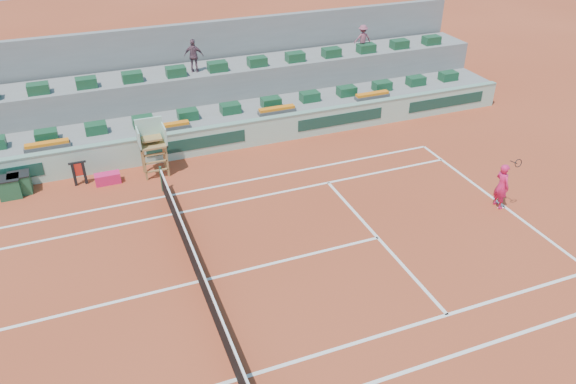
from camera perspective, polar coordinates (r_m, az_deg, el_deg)
name	(u,v)px	position (r m, az deg, el deg)	size (l,w,h in m)	color
ground	(199,282)	(18.07, -9.05, -8.98)	(90.00, 90.00, 0.00)	#9A371D
seating_tier_lower	(142,130)	(26.85, -14.59, 6.10)	(36.00, 4.00, 1.20)	gray
seating_tier_upper	(135,104)	(28.04, -15.28, 8.66)	(36.00, 2.40, 2.60)	gray
stadium_back_wall	(128,75)	(29.23, -15.99, 11.38)	(36.00, 0.40, 4.40)	gray
player_bag	(108,178)	(23.92, -17.85, 1.32)	(1.00, 0.44, 0.44)	#DC1C59
spectator_mid	(194,56)	(27.46, -9.54, 13.49)	(0.91, 0.38, 1.56)	#684553
spectator_right	(363,38)	(30.44, 7.60, 15.22)	(0.89, 0.51, 1.38)	#8B4557
court_lines	(199,281)	(18.07, -9.05, -8.96)	(23.89, 11.09, 0.01)	white
tennis_net	(197,268)	(17.74, -9.19, -7.67)	(0.10, 11.97, 1.10)	black
advertising_hoarding	(151,150)	(24.85, -13.76, 4.21)	(36.00, 0.34, 1.26)	#A0C9B1
umpire_chair	(152,140)	(23.56, -13.69, 5.15)	(1.10, 0.90, 2.40)	olive
seat_row_lower	(143,121)	(25.70, -14.52, 6.98)	(32.90, 0.60, 0.44)	#174729
seat_row_upper	(132,77)	(26.96, -15.55, 11.20)	(32.90, 0.60, 0.44)	#174729
flower_planters	(110,136)	(24.91, -17.60, 5.48)	(26.80, 0.36, 0.28)	#484848
drink_cooler_a	(20,183)	(24.43, -25.55, 0.81)	(0.82, 0.71, 0.84)	#1A4F2F
drink_cooler_b	(10,187)	(24.31, -26.43, 0.44)	(0.84, 0.72, 0.84)	#1A4F2F
towel_rack	(79,171)	(24.01, -20.48, 1.97)	(0.67, 0.11, 1.03)	black
tennis_player	(502,186)	(22.39, 20.90, 0.60)	(0.43, 0.89, 2.28)	#DC1C59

